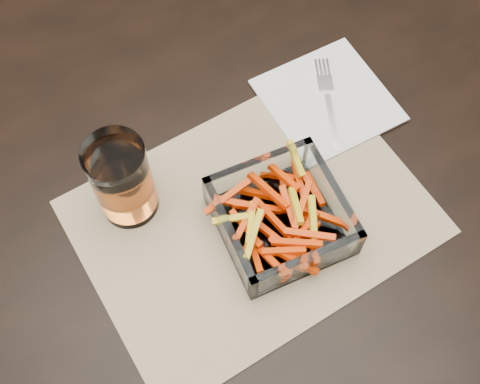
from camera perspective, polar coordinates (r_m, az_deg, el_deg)
name	(u,v)px	position (r m, az deg, el deg)	size (l,w,h in m)	color
dining_table	(262,170)	(0.95, 2.06, 2.11)	(1.60, 0.90, 0.75)	black
placemat	(253,217)	(0.81, 1.23, -2.38)	(0.45, 0.33, 0.00)	tan
glass_bowl	(281,218)	(0.78, 3.90, -2.49)	(0.17, 0.17, 0.06)	white
tumbler	(123,182)	(0.78, -11.04, 0.94)	(0.08, 0.08, 0.14)	white
napkin	(328,100)	(0.91, 8.30, 8.63)	(0.17, 0.17, 0.00)	white
fork	(328,100)	(0.91, 8.35, 8.64)	(0.08, 0.16, 0.00)	silver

